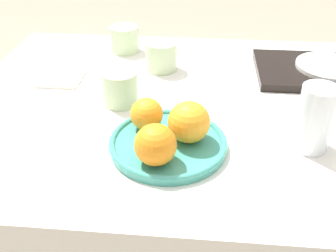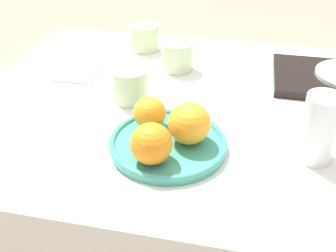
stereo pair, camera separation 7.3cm
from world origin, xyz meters
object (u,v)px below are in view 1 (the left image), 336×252
Objects in this scene: serving_tray at (329,72)px; side_plate at (330,66)px; water_glass at (315,119)px; cup_1 at (125,39)px; orange_2 at (155,145)px; orange_0 at (189,122)px; orange_1 at (147,114)px; cup_0 at (161,56)px; cup_2 at (120,88)px; fruit_platter at (168,143)px; napkin at (61,78)px.

serving_tray is 0.02m from side_plate.
cup_1 is (-0.44, 0.44, -0.03)m from water_glass.
serving_tray is at bearing 46.11° from orange_2.
orange_1 is (-0.08, 0.03, -0.01)m from orange_0.
cup_2 is at bearing -111.16° from cup_0.
orange_0 reaches higher than orange_1.
orange_0 is at bearing -21.21° from orange_1.
water_glass is 0.35m from side_plate.
cup_0 is at bearing -179.49° from side_plate.
cup_2 reaches higher than cup_0.
serving_tray is (0.39, 0.35, -0.00)m from fruit_platter.
water_glass is 0.75× the size of side_plate.
cup_1 is at bearing 114.53° from orange_0.
serving_tray is at bearing 70.49° from water_glass.
fruit_platter is at bearing -41.46° from napkin.
fruit_platter is at bearing -137.43° from serving_tray.
water_glass reaches higher than fruit_platter.
water_glass reaches higher than serving_tray.
orange_1 reaches higher than cup_1.
orange_0 is at bearing -36.94° from napkin.
orange_0 is 0.62× the size of water_glass.
cup_1 reaches higher than side_plate.
serving_tray is 0.69m from napkin.
orange_2 is 0.25m from cup_2.
orange_2 reaches higher than side_plate.
cup_2 reaches higher than napkin.
orange_2 is 0.58× the size of water_glass.
orange_1 is at bearing 136.98° from fruit_platter.
cup_0 is 0.27m from napkin.
orange_0 is at bearing -135.27° from side_plate.
orange_2 reaches higher than fruit_platter.
water_glass is 1.21× the size of napkin.
cup_1 reaches higher than napkin.
serving_tray is (0.35, 0.34, -0.04)m from orange_0.
serving_tray is at bearing -11.23° from cup_1.
fruit_platter is 0.52m from side_plate.
cup_2 is at bearing 115.34° from orange_2.
orange_2 reaches higher than cup_1.
orange_1 is 0.50× the size of water_glass.
orange_1 is 0.18× the size of serving_tray.
orange_1 is 0.78× the size of cup_0.
cup_0 is 1.01× the size of cup_1.
orange_1 is (-0.05, 0.04, 0.04)m from fruit_platter.
orange_1 is at bearing -144.22° from serving_tray.
cup_1 is (-0.21, 0.45, -0.02)m from orange_0.
serving_tray is (0.40, 0.42, -0.04)m from orange_2.
orange_0 reaches higher than side_plate.
water_glass is at bearing -44.90° from cup_1.
cup_2 is (-0.39, 0.13, -0.03)m from water_glass.
cup_2 is (-0.16, 0.15, -0.02)m from orange_0.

